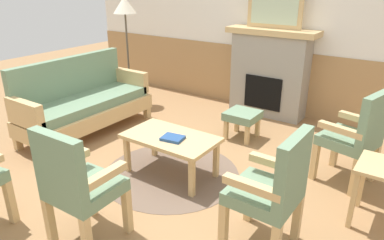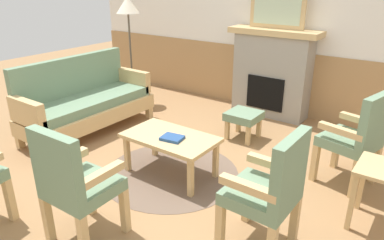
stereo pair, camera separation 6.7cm
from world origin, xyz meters
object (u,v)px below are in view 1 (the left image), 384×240
(fireplace, at_px, (269,72))
(armchair_by_window_left, at_px, (357,134))
(coffee_table, at_px, (171,141))
(book_on_table, at_px, (173,138))
(armchair_front_center, at_px, (77,183))
(footstool, at_px, (243,117))
(framed_picture, at_px, (275,8))
(floor_lamp_by_couch, at_px, (125,12))
(couch, at_px, (84,103))
(armchair_near_fireplace, at_px, (273,187))

(fireplace, height_order, armchair_by_window_left, fireplace)
(coffee_table, height_order, book_on_table, book_on_table)
(fireplace, distance_m, armchair_front_center, 3.49)
(fireplace, height_order, footstool, fireplace)
(framed_picture, bearing_deg, armchair_by_window_left, -42.09)
(armchair_by_window_left, distance_m, floor_lamp_by_couch, 3.80)
(armchair_by_window_left, bearing_deg, armchair_front_center, -125.45)
(fireplace, distance_m, book_on_table, 2.32)
(book_on_table, xyz_separation_m, floor_lamp_by_couch, (-2.11, 1.56, 1.00))
(armchair_by_window_left, bearing_deg, couch, -168.46)
(book_on_table, distance_m, armchair_front_center, 1.18)
(coffee_table, height_order, armchair_near_fireplace, armchair_near_fireplace)
(fireplace, relative_size, armchair_near_fireplace, 1.33)
(coffee_table, relative_size, book_on_table, 4.52)
(floor_lamp_by_couch, bearing_deg, couch, -72.60)
(footstool, bearing_deg, book_on_table, -95.14)
(book_on_table, xyz_separation_m, footstool, (0.12, 1.31, -0.17))
(book_on_table, xyz_separation_m, armchair_front_center, (0.01, -1.17, 0.08))
(armchair_front_center, bearing_deg, armchair_near_fireplace, 32.51)
(couch, bearing_deg, footstool, 29.01)
(framed_picture, relative_size, armchair_by_window_left, 0.82)
(footstool, distance_m, floor_lamp_by_couch, 2.53)
(framed_picture, relative_size, couch, 0.44)
(framed_picture, relative_size, footstool, 2.00)
(couch, xyz_separation_m, coffee_table, (1.64, -0.24, -0.01))
(armchair_near_fireplace, distance_m, floor_lamp_by_couch, 3.98)
(framed_picture, distance_m, floor_lamp_by_couch, 2.26)
(book_on_table, relative_size, footstool, 0.53)
(fireplace, distance_m, framed_picture, 0.91)
(armchair_by_window_left, bearing_deg, armchair_near_fireplace, -102.28)
(coffee_table, distance_m, armchair_front_center, 1.24)
(coffee_table, height_order, armchair_by_window_left, armchair_by_window_left)
(coffee_table, xyz_separation_m, footstool, (0.19, 1.25, -0.10))
(book_on_table, xyz_separation_m, armchair_near_fireplace, (1.23, -0.40, 0.08))
(framed_picture, relative_size, armchair_near_fireplace, 0.82)
(armchair_by_window_left, xyz_separation_m, floor_lamp_by_couch, (-3.64, 0.61, 0.91))
(couch, relative_size, armchair_near_fireplace, 1.84)
(couch, height_order, armchair_front_center, same)
(book_on_table, bearing_deg, coffee_table, 142.92)
(floor_lamp_by_couch, bearing_deg, footstool, -6.53)
(framed_picture, distance_m, armchair_front_center, 3.63)
(fireplace, relative_size, book_on_table, 6.12)
(footstool, distance_m, armchair_by_window_left, 1.47)
(armchair_near_fireplace, bearing_deg, armchair_by_window_left, 77.72)
(fireplace, relative_size, coffee_table, 1.35)
(armchair_front_center, bearing_deg, book_on_table, 90.59)
(framed_picture, xyz_separation_m, armchair_by_window_left, (1.51, -1.36, -1.02))
(framed_picture, height_order, floor_lamp_by_couch, framed_picture)
(armchair_by_window_left, bearing_deg, fireplace, 137.92)
(armchair_front_center, bearing_deg, fireplace, 89.93)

